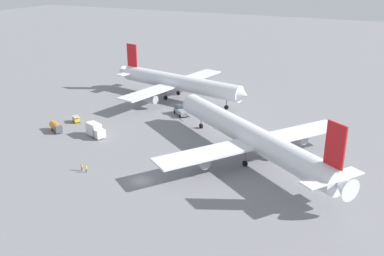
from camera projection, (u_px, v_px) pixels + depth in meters
name	position (u px, v px, depth m)	size (l,w,h in m)	color
ground_plane	(142.00, 181.00, 90.64)	(600.00, 600.00, 0.00)	gray
airliner_at_gate_left	(178.00, 83.00, 143.17)	(50.79, 46.61, 15.92)	white
airliner_being_pushed	(250.00, 136.00, 99.36)	(51.34, 43.29, 16.39)	white
pushback_tug	(181.00, 111.00, 129.36)	(7.93, 7.12, 2.97)	gray
gse_baggage_cart_near_cluster	(76.00, 119.00, 123.51)	(3.14, 2.86, 1.71)	gold
gse_catering_truck_tall	(95.00, 130.00, 113.00)	(6.31, 4.41, 3.50)	silver
gse_fuel_bowser_stubby	(56.00, 127.00, 116.48)	(5.21, 3.98, 2.40)	orange
ground_crew_marshaller_foreground	(82.00, 167.00, 94.81)	(0.36, 0.36, 1.72)	#4C4C51
ground_crew_ramp_agent_by_cones	(86.00, 169.00, 94.04)	(0.36, 0.36, 1.58)	#4C4C51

